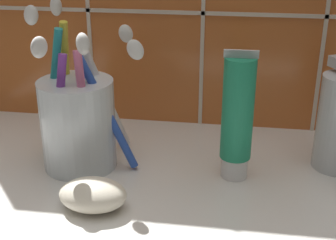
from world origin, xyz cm
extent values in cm
cube|color=silver|center=(0.00, 0.00, 1.00)|extent=(60.92, 36.06, 2.00)
cube|color=beige|center=(0.00, 17.43, 17.36)|extent=(70.92, 0.24, 0.50)
cylinder|color=silver|center=(-11.07, 3.41, 7.11)|extent=(8.36, 8.36, 10.21)
cylinder|color=blue|center=(-7.45, 3.12, 8.69)|extent=(6.43, 1.05, 12.95)
ellipsoid|color=white|center=(-4.21, 3.20, 15.99)|extent=(2.47, 1.36, 2.70)
cylinder|color=white|center=(-8.64, 7.01, 8.82)|extent=(4.69, 4.97, 13.17)
ellipsoid|color=white|center=(-6.64, 9.18, 16.26)|extent=(2.57, 2.63, 2.67)
cylinder|color=yellow|center=(-13.17, 6.13, 10.36)|extent=(3.01, 4.09, 16.11)
ellipsoid|color=white|center=(-14.18, 7.76, 19.40)|extent=(2.22, 2.48, 2.50)
cylinder|color=teal|center=(-14.10, 4.30, 10.09)|extent=(4.35, 2.28, 15.58)
ellipsoid|color=white|center=(-15.94, 4.94, 18.86)|extent=(2.44, 1.93, 2.51)
cylinder|color=purple|center=(-12.30, 1.08, 9.00)|extent=(2.78, 2.82, 13.35)
ellipsoid|color=white|center=(-13.18, 0.18, 16.69)|extent=(2.35, 2.36, 2.45)
cylinder|color=pink|center=(-9.54, 1.48, 9.17)|extent=(2.37, 2.64, 13.66)
ellipsoid|color=white|center=(-8.89, 0.67, 17.04)|extent=(2.24, 2.34, 2.40)
cylinder|color=white|center=(6.58, 3.41, 3.22)|extent=(2.85, 2.85, 2.44)
cylinder|color=#1E8C60|center=(6.58, 3.41, 9.98)|extent=(3.36, 3.36, 11.09)
cube|color=silver|center=(6.58, 3.41, 15.93)|extent=(3.53, 0.36, 0.80)
ellipsoid|color=silver|center=(-6.94, -5.16, 3.54)|extent=(6.71, 4.82, 3.09)
camera|label=1|loc=(6.29, -42.69, 28.05)|focal=50.00mm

